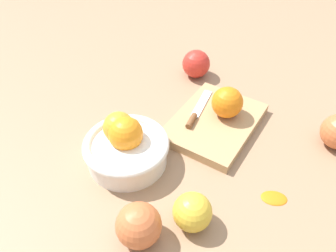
{
  "coord_description": "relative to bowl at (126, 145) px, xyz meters",
  "views": [
    {
      "loc": [
        -0.43,
        -0.26,
        0.56
      ],
      "look_at": [
        0.0,
        0.1,
        0.04
      ],
      "focal_mm": 36.26,
      "sensor_mm": 36.0,
      "label": 1
    }
  ],
  "objects": [
    {
      "name": "apple_front_left",
      "position": [
        -0.04,
        -0.2,
        -0.01
      ],
      "size": [
        0.07,
        0.07,
        0.07
      ],
      "primitive_type": "sphere",
      "color": "gold",
      "rests_on": "ground_plane"
    },
    {
      "name": "citrus_peel",
      "position": [
        0.11,
        -0.3,
        -0.04
      ],
      "size": [
        0.06,
        0.06,
        0.01
      ],
      "primitive_type": "ellipsoid",
      "rotation": [
        0.0,
        0.0,
        5.27
      ],
      "color": "orange",
      "rests_on": "ground_plane"
    },
    {
      "name": "bowl",
      "position": [
        0.0,
        0.0,
        0.0
      ],
      "size": [
        0.18,
        0.18,
        0.11
      ],
      "color": "white",
      "rests_on": "ground_plane"
    },
    {
      "name": "knife",
      "position": [
        0.19,
        -0.04,
        -0.02
      ],
      "size": [
        0.15,
        0.06,
        0.01
      ],
      "color": "silver",
      "rests_on": "cutting_board"
    },
    {
      "name": "apple_back_right",
      "position": [
        0.36,
        0.07,
        -0.0
      ],
      "size": [
        0.08,
        0.08,
        0.08
      ],
      "primitive_type": "sphere",
      "color": "red",
      "rests_on": "ground_plane"
    },
    {
      "name": "apple_mid_left",
      "position": [
        -0.12,
        -0.15,
        -0.0
      ],
      "size": [
        0.08,
        0.08,
        0.08
      ],
      "primitive_type": "sphere",
      "color": "#CC6638",
      "rests_on": "ground_plane"
    },
    {
      "name": "orange_on_board",
      "position": [
        0.24,
        -0.1,
        0.02
      ],
      "size": [
        0.07,
        0.07,
        0.07
      ],
      "primitive_type": "sphere",
      "color": "orange",
      "rests_on": "cutting_board"
    },
    {
      "name": "ground_plane",
      "position": [
        0.1,
        -0.13,
        -0.04
      ],
      "size": [
        2.4,
        2.4,
        0.0
      ],
      "primitive_type": "plane",
      "color": "#997556"
    },
    {
      "name": "cutting_board",
      "position": [
        0.21,
        -0.09,
        -0.03
      ],
      "size": [
        0.26,
        0.21,
        0.02
      ],
      "primitive_type": "cube",
      "rotation": [
        0.0,
        0.0,
        0.12
      ],
      "color": "tan",
      "rests_on": "ground_plane"
    }
  ]
}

